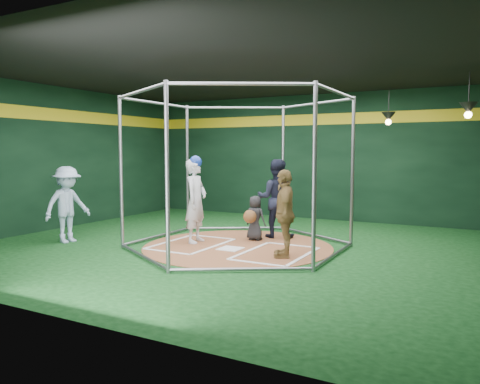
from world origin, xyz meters
The scene contains 13 objects.
room_shell centered at (0.00, 0.01, 1.75)m, with size 10.10×9.10×3.53m.
clay_disc centered at (0.00, 0.00, 0.01)m, with size 3.80×3.80×0.01m, color brown.
home_plate centered at (0.00, -0.30, 0.02)m, with size 0.43×0.43×0.01m, color white.
batter_box_left centered at (-0.95, -0.25, 0.02)m, with size 1.17×1.77×0.01m.
batter_box_right centered at (0.95, -0.25, 0.02)m, with size 1.17×1.77×0.01m.
batting_cage centered at (0.00, 0.00, 1.50)m, with size 4.05×4.67×3.00m.
pendant_lamp_near centered at (2.20, 3.60, 2.74)m, with size 0.34×0.34×0.90m.
pendant_lamp_far centered at (4.00, 2.00, 2.74)m, with size 0.34×0.34×0.90m.
batter_figure centered at (-0.96, -0.05, 0.91)m, with size 0.50×0.69×1.81m.
visitor_leopard centered at (1.18, -0.41, 0.80)m, with size 0.93×0.39×1.58m, color #AC8949.
catcher_figure centered at (0.01, 0.73, 0.50)m, with size 0.48×0.56×0.96m.
umpire centered at (0.27, 1.29, 0.88)m, with size 0.84×0.66×1.73m, color black.
bystander_blue centered at (-3.39, -1.27, 0.80)m, with size 1.03×0.59×1.60m, color #A3BBD8.
Camera 1 is at (4.41, -8.15, 1.92)m, focal length 35.00 mm.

